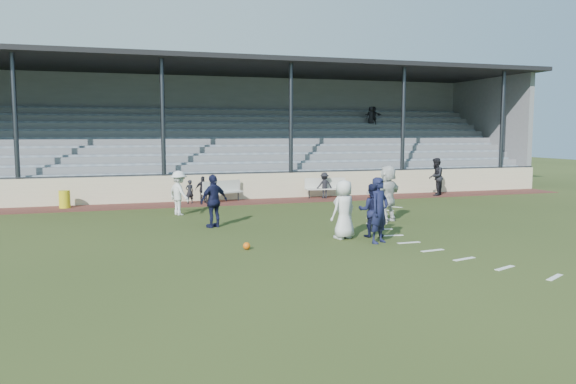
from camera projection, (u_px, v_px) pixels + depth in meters
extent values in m
plane|color=#2F3C18|center=(315.00, 249.00, 15.23)|extent=(90.00, 90.00, 0.00)
cube|color=#4F241F|center=(235.00, 202.00, 25.19)|extent=(34.00, 2.00, 0.02)
cube|color=beige|center=(230.00, 187.00, 26.12)|extent=(34.00, 0.18, 1.20)
cube|color=beige|center=(223.00, 193.00, 25.12)|extent=(1.99, 1.16, 0.06)
cube|color=beige|center=(222.00, 187.00, 25.30)|extent=(1.86, 0.85, 0.54)
cylinder|color=#313339|center=(207.00, 199.00, 24.59)|extent=(0.06, 0.06, 0.40)
cylinder|color=#313339|center=(238.00, 196.00, 25.70)|extent=(0.06, 0.06, 0.40)
cube|color=beige|center=(327.00, 189.00, 26.72)|extent=(2.03, 0.63, 0.06)
cube|color=beige|center=(325.00, 183.00, 26.90)|extent=(1.99, 0.29, 0.54)
cylinder|color=#313339|center=(309.00, 194.00, 26.59)|extent=(0.06, 0.06, 0.40)
cylinder|color=#313339|center=(344.00, 193.00, 26.90)|extent=(0.06, 0.06, 0.40)
cylinder|color=gold|center=(65.00, 199.00, 23.24)|extent=(0.45, 0.45, 0.72)
sphere|color=#DB5B0C|center=(247.00, 246.00, 15.14)|extent=(0.20, 0.20, 0.20)
imported|color=silver|center=(344.00, 209.00, 16.62)|extent=(1.01, 0.85, 1.75)
imported|color=#131634|center=(379.00, 210.00, 15.95)|extent=(0.82, 0.73, 1.88)
imported|color=#131634|center=(371.00, 210.00, 16.91)|extent=(0.96, 0.86, 1.62)
imported|color=silver|center=(179.00, 193.00, 21.34)|extent=(1.05, 1.26, 1.69)
imported|color=#131634|center=(214.00, 201.00, 18.57)|extent=(1.12, 0.83, 1.76)
imported|color=silver|center=(387.00, 193.00, 19.78)|extent=(1.90, 1.45, 2.01)
imported|color=black|center=(436.00, 177.00, 27.75)|extent=(1.13, 1.14, 1.86)
imported|color=black|center=(190.00, 192.00, 24.66)|extent=(0.44, 0.36, 1.04)
imported|color=black|center=(203.00, 190.00, 24.88)|extent=(0.75, 0.49, 1.18)
imported|color=black|center=(324.00, 185.00, 26.63)|extent=(0.79, 0.46, 1.22)
cube|color=gray|center=(228.00, 186.00, 26.65)|extent=(34.00, 0.80, 1.20)
cube|color=gray|center=(227.00, 172.00, 26.67)|extent=(33.00, 0.28, 0.10)
cube|color=gray|center=(225.00, 180.00, 27.38)|extent=(34.00, 0.80, 1.60)
cube|color=gray|center=(224.00, 163.00, 27.39)|extent=(33.00, 0.28, 0.10)
cube|color=gray|center=(222.00, 175.00, 28.12)|extent=(34.00, 0.80, 2.00)
cube|color=gray|center=(221.00, 154.00, 28.10)|extent=(33.00, 0.28, 0.10)
cube|color=gray|center=(219.00, 170.00, 28.86)|extent=(34.00, 0.80, 2.40)
cube|color=gray|center=(218.00, 146.00, 28.82)|extent=(33.00, 0.28, 0.10)
cube|color=gray|center=(216.00, 165.00, 29.60)|extent=(34.00, 0.80, 2.80)
cube|color=gray|center=(215.00, 138.00, 29.54)|extent=(33.00, 0.28, 0.10)
cube|color=gray|center=(213.00, 161.00, 30.33)|extent=(34.00, 0.80, 3.20)
cube|color=gray|center=(212.00, 130.00, 30.25)|extent=(33.00, 0.28, 0.10)
cube|color=gray|center=(211.00, 156.00, 31.07)|extent=(34.00, 0.80, 3.60)
cube|color=gray|center=(210.00, 123.00, 30.97)|extent=(33.00, 0.28, 0.10)
cube|color=gray|center=(208.00, 152.00, 31.81)|extent=(34.00, 0.80, 4.00)
cube|color=gray|center=(207.00, 116.00, 31.69)|extent=(33.00, 0.28, 0.10)
cube|color=gray|center=(206.00, 148.00, 32.55)|extent=(34.00, 0.80, 4.40)
cube|color=gray|center=(205.00, 109.00, 32.40)|extent=(33.00, 0.28, 0.10)
cube|color=gray|center=(204.00, 131.00, 33.01)|extent=(34.00, 0.40, 6.40)
cube|color=gray|center=(486.00, 131.00, 34.58)|extent=(0.30, 7.80, 6.40)
cube|color=black|center=(215.00, 67.00, 28.95)|extent=(34.60, 9.00, 0.22)
cylinder|color=#313339|center=(16.00, 130.00, 23.27)|extent=(0.20, 0.20, 6.50)
cylinder|color=#313339|center=(163.00, 130.00, 25.05)|extent=(0.20, 0.20, 6.50)
cylinder|color=#313339|center=(291.00, 130.00, 26.82)|extent=(0.20, 0.20, 6.50)
cylinder|color=#313339|center=(403.00, 130.00, 28.60)|extent=(0.20, 0.20, 6.50)
cylinder|color=#313339|center=(502.00, 130.00, 30.38)|extent=(0.20, 0.20, 6.50)
cylinder|color=#313339|center=(230.00, 173.00, 26.05)|extent=(34.00, 0.05, 0.05)
imported|color=black|center=(371.00, 116.00, 33.74)|extent=(0.56, 0.41, 1.06)
imported|color=black|center=(374.00, 115.00, 33.79)|extent=(1.05, 0.54, 1.08)
cube|color=white|center=(394.00, 207.00, 23.69)|extent=(0.54, 0.61, 0.01)
cube|color=white|center=(385.00, 210.00, 22.70)|extent=(0.59, 0.56, 0.01)
cube|color=white|center=(379.00, 214.00, 21.65)|extent=(0.64, 0.51, 0.01)
cube|color=white|center=(376.00, 218.00, 20.55)|extent=(0.67, 0.44, 0.01)
cube|color=white|center=(377.00, 223.00, 19.43)|extent=(0.70, 0.37, 0.01)
cube|color=white|center=(382.00, 229.00, 18.30)|extent=(0.71, 0.29, 0.01)
cube|color=white|center=(392.00, 235.00, 17.17)|extent=(0.71, 0.21, 0.01)
cube|color=white|center=(409.00, 243.00, 16.07)|extent=(0.70, 0.12, 0.01)
cube|color=white|center=(432.00, 250.00, 15.01)|extent=(0.71, 0.21, 0.01)
cube|color=white|center=(464.00, 259.00, 14.01)|extent=(0.71, 0.29, 0.01)
cube|color=white|center=(505.00, 268.00, 13.08)|extent=(0.70, 0.37, 0.01)
cube|color=white|center=(555.00, 277.00, 12.25)|extent=(0.67, 0.44, 0.01)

